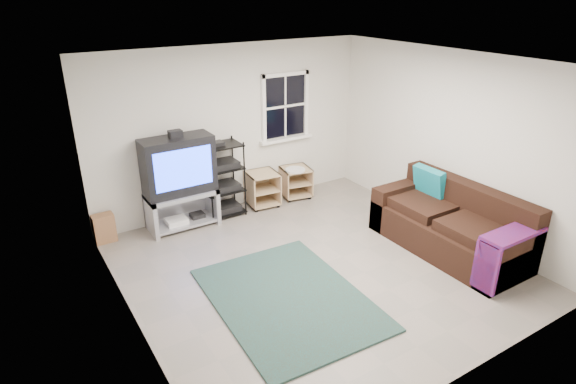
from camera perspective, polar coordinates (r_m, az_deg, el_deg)
room at (r=8.04m, az=-0.33°, el=9.61°), size 4.60×4.62×4.60m
tv_unit at (r=7.20m, az=-12.79°, el=1.95°), size 1.02×0.51×1.51m
av_rack at (r=7.58m, az=-7.72°, el=0.97°), size 0.60×0.44×1.21m
side_table_left at (r=7.96m, az=-3.17°, el=0.57°), size 0.53×0.53×0.57m
side_table_right at (r=8.27m, az=0.82°, el=1.47°), size 0.55×0.55×0.55m
sofa at (r=6.96m, az=18.78°, el=-3.86°), size 0.96×2.16×0.99m
shag_rug at (r=5.75m, az=0.01°, el=-12.49°), size 1.73×2.31×0.03m
paper_bag at (r=7.32m, az=-20.96°, el=-4.03°), size 0.29×0.19×0.42m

